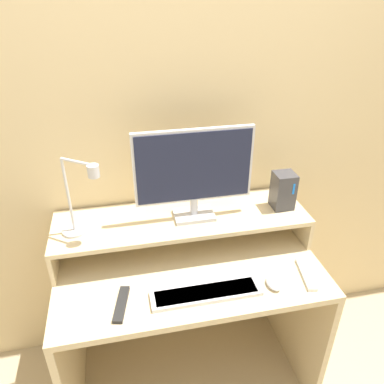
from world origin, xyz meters
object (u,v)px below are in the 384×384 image
at_px(remote_secondary, 306,274).
at_px(router_dock, 283,190).
at_px(remote_control, 121,304).
at_px(monitor, 194,171).
at_px(keyboard, 206,293).
at_px(desk_lamp, 80,202).
at_px(mouse, 274,283).

bearing_deg(remote_secondary, router_dock, 89.78).
bearing_deg(remote_secondary, remote_control, -179.49).
distance_m(monitor, keyboard, 0.52).
bearing_deg(monitor, remote_control, -137.93).
distance_m(desk_lamp, router_dock, 0.94).
height_order(monitor, remote_secondary, monitor).
distance_m(monitor, mouse, 0.59).
distance_m(desk_lamp, remote_control, 0.45).
bearing_deg(keyboard, remote_control, 177.91).
distance_m(monitor, remote_control, 0.64).
height_order(router_dock, remote_secondary, router_dock).
height_order(router_dock, remote_control, router_dock).
relative_size(monitor, mouse, 5.83).
relative_size(mouse, remote_secondary, 0.45).
xyz_separation_m(monitor, remote_secondary, (0.44, -0.33, -0.40)).
relative_size(router_dock, remote_control, 0.95).
height_order(monitor, router_dock, monitor).
xyz_separation_m(keyboard, remote_secondary, (0.46, 0.02, -0.00)).
bearing_deg(router_dock, remote_secondary, -90.22).
bearing_deg(router_dock, monitor, 179.23).
bearing_deg(monitor, keyboard, -93.74).
xyz_separation_m(router_dock, keyboard, (-0.46, -0.34, -0.25)).
bearing_deg(desk_lamp, mouse, -21.93).
distance_m(router_dock, mouse, 0.46).
bearing_deg(mouse, keyboard, 178.38).
bearing_deg(desk_lamp, remote_secondary, -16.76).
xyz_separation_m(desk_lamp, router_dock, (0.94, 0.04, -0.08)).
bearing_deg(mouse, remote_control, 178.12).
relative_size(desk_lamp, remote_secondary, 1.79).
xyz_separation_m(desk_lamp, remote_control, (0.13, -0.29, -0.32)).
xyz_separation_m(router_dock, mouse, (-0.17, -0.35, -0.24)).
relative_size(monitor, keyboard, 1.16).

